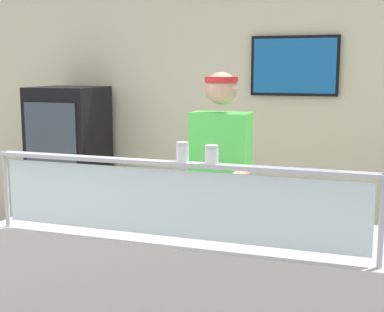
{
  "coord_description": "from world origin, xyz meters",
  "views": [
    {
      "loc": [
        1.95,
        -2.29,
        1.79
      ],
      "look_at": [
        1.02,
        0.4,
        1.33
      ],
      "focal_mm": 51.21,
      "sensor_mm": 36.0,
      "label": 1
    }
  ],
  "objects_px": {
    "pizza_server": "(206,221)",
    "worker_figure": "(221,187)",
    "pizza_tray": "(207,224)",
    "pepper_flake_shaker": "(212,156)",
    "drink_fridge": "(70,171)",
    "parmesan_shaker": "(182,153)"
  },
  "relations": [
    {
      "from": "pepper_flake_shaker",
      "to": "worker_figure",
      "type": "distance_m",
      "value": 1.15
    },
    {
      "from": "parmesan_shaker",
      "to": "worker_figure",
      "type": "xyz_separation_m",
      "value": [
        -0.11,
        1.05,
        -0.39
      ]
    },
    {
      "from": "parmesan_shaker",
      "to": "drink_fridge",
      "type": "xyz_separation_m",
      "value": [
        -1.93,
        2.15,
        -0.59
      ]
    },
    {
      "from": "pizza_tray",
      "to": "parmesan_shaker",
      "type": "bearing_deg",
      "value": -92.21
    },
    {
      "from": "pepper_flake_shaker",
      "to": "pizza_server",
      "type": "bearing_deg",
      "value": 111.48
    },
    {
      "from": "pizza_tray",
      "to": "drink_fridge",
      "type": "height_order",
      "value": "drink_fridge"
    },
    {
      "from": "pizza_server",
      "to": "pepper_flake_shaker",
      "type": "height_order",
      "value": "pepper_flake_shaker"
    },
    {
      "from": "pizza_tray",
      "to": "pepper_flake_shaker",
      "type": "xyz_separation_m",
      "value": [
        0.13,
        -0.34,
        0.43
      ]
    },
    {
      "from": "pizza_server",
      "to": "drink_fridge",
      "type": "xyz_separation_m",
      "value": [
        -1.95,
        1.83,
        -0.18
      ]
    },
    {
      "from": "pizza_server",
      "to": "drink_fridge",
      "type": "distance_m",
      "value": 2.68
    },
    {
      "from": "drink_fridge",
      "to": "parmesan_shaker",
      "type": "bearing_deg",
      "value": -48.02
    },
    {
      "from": "pizza_server",
      "to": "worker_figure",
      "type": "bearing_deg",
      "value": 84.19
    },
    {
      "from": "pepper_flake_shaker",
      "to": "worker_figure",
      "type": "height_order",
      "value": "worker_figure"
    },
    {
      "from": "parmesan_shaker",
      "to": "worker_figure",
      "type": "height_order",
      "value": "worker_figure"
    },
    {
      "from": "pepper_flake_shaker",
      "to": "pizza_tray",
      "type": "bearing_deg",
      "value": 110.84
    },
    {
      "from": "pepper_flake_shaker",
      "to": "drink_fridge",
      "type": "relative_size",
      "value": 0.05
    },
    {
      "from": "pizza_server",
      "to": "pepper_flake_shaker",
      "type": "xyz_separation_m",
      "value": [
        0.13,
        -0.32,
        0.4
      ]
    },
    {
      "from": "worker_figure",
      "to": "pepper_flake_shaker",
      "type": "bearing_deg",
      "value": -76.41
    },
    {
      "from": "pizza_server",
      "to": "drink_fridge",
      "type": "height_order",
      "value": "drink_fridge"
    },
    {
      "from": "pizza_tray",
      "to": "worker_figure",
      "type": "xyz_separation_m",
      "value": [
        -0.13,
        0.72,
        0.04
      ]
    },
    {
      "from": "parmesan_shaker",
      "to": "pepper_flake_shaker",
      "type": "height_order",
      "value": "parmesan_shaker"
    },
    {
      "from": "pizza_server",
      "to": "worker_figure",
      "type": "distance_m",
      "value": 0.75
    }
  ]
}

